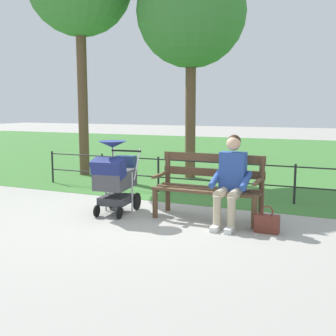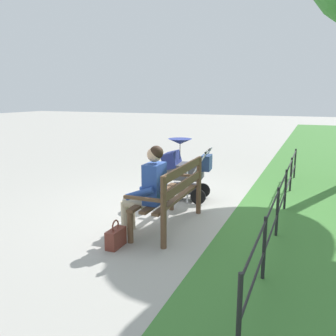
{
  "view_description": "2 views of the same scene",
  "coord_description": "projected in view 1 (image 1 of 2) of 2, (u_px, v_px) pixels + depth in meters",
  "views": [
    {
      "loc": [
        -2.85,
        5.81,
        1.66
      ],
      "look_at": [
        -0.25,
        -0.02,
        0.74
      ],
      "focal_mm": 45.06,
      "sensor_mm": 36.0,
      "label": 1
    },
    {
      "loc": [
        -5.6,
        -2.0,
        1.94
      ],
      "look_at": [
        -0.32,
        0.2,
        0.77
      ],
      "focal_mm": 38.26,
      "sensor_mm": 36.0,
      "label": 2
    }
  ],
  "objects": [
    {
      "name": "park_bench",
      "position": [
        209.0,
        184.0,
        6.31
      ],
      "size": [
        1.6,
        0.61,
        0.96
      ],
      "color": "brown",
      "rests_on": "ground"
    },
    {
      "name": "grass_lawn",
      "position": [
        264.0,
        155.0,
        14.59
      ],
      "size": [
        40.0,
        16.0,
        0.01
      ],
      "primitive_type": "cube",
      "color": "#3D7533",
      "rests_on": "ground"
    },
    {
      "name": "person_on_bench",
      "position": [
        231.0,
        178.0,
        5.93
      ],
      "size": [
        0.53,
        0.74,
        1.28
      ],
      "color": "tan",
      "rests_on": "ground"
    },
    {
      "name": "handbag",
      "position": [
        267.0,
        223.0,
        5.61
      ],
      "size": [
        0.32,
        0.14,
        0.37
      ],
      "color": "brown",
      "rests_on": "ground"
    },
    {
      "name": "tree_near_bench",
      "position": [
        191.0,
        13.0,
        9.48
      ],
      "size": [
        2.48,
        2.48,
        5.03
      ],
      "color": "brown",
      "rests_on": "ground"
    },
    {
      "name": "park_fence",
      "position": [
        189.0,
        173.0,
        8.01
      ],
      "size": [
        6.52,
        0.04,
        0.7
      ],
      "color": "black",
      "rests_on": "ground"
    },
    {
      "name": "stroller",
      "position": [
        115.0,
        176.0,
        6.55
      ],
      "size": [
        0.59,
        0.93,
        1.15
      ],
      "color": "black",
      "rests_on": "ground"
    },
    {
      "name": "ground_plane",
      "position": [
        153.0,
        213.0,
        6.64
      ],
      "size": [
        60.0,
        60.0,
        0.0
      ],
      "primitive_type": "plane",
      "color": "#9E9B93"
    }
  ]
}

